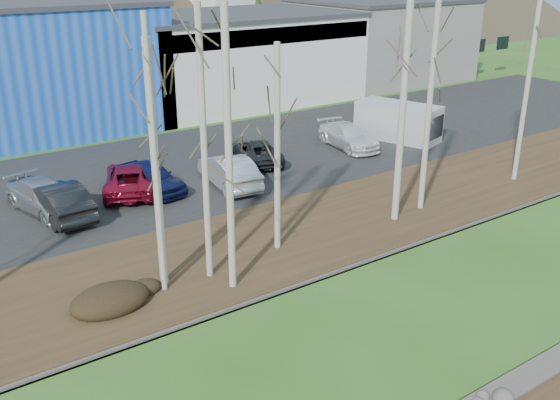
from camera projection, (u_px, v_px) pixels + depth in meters
dirt_strip at (558, 399)px, 16.64m from camera, size 80.00×1.80×0.03m
near_bank_rocks at (525, 380)px, 17.41m from camera, size 80.00×0.80×0.50m
river at (417, 315)px, 20.54m from camera, size 80.00×8.00×0.90m
far_bank_rocks at (337, 267)px, 23.67m from camera, size 80.00×0.80×0.46m
far_bank at (288, 236)px, 26.08m from camera, size 80.00×7.00×0.15m
parking_lot at (177, 170)px, 34.10m from camera, size 80.00×14.00×0.14m
building_white at (233, 57)px, 49.92m from camera, size 18.36×12.24×6.80m
building_grey at (380, 39)px, 58.34m from camera, size 14.28×12.24×7.30m
dirt_mound at (110, 299)px, 20.67m from camera, size 2.68×1.89×0.52m
birch_1 at (155, 162)px, 20.11m from camera, size 0.19×0.19×9.37m
birch_2 at (156, 168)px, 20.72m from camera, size 0.28×0.28×8.57m
birch_3 at (204, 149)px, 21.01m from camera, size 0.23×0.23×9.58m
birch_4 at (229, 155)px, 20.27m from camera, size 0.25×0.25×9.64m
birch_5 at (277, 151)px, 23.49m from camera, size 0.23×0.23×8.04m
birch_6 at (403, 105)px, 25.74m from camera, size 0.30×0.30×10.23m
birch_7 at (430, 98)px, 26.97m from camera, size 0.25×0.25×10.19m
birch_8 at (530, 70)px, 30.43m from camera, size 0.24×0.24×11.29m
car_1 at (59, 200)px, 27.52m from camera, size 1.99×4.96×1.60m
car_2 at (130, 178)px, 30.53m from camera, size 4.23×5.60×1.41m
car_3 at (45, 197)px, 28.20m from camera, size 2.98×5.16×1.41m
car_4 at (151, 177)px, 30.52m from camera, size 2.46×4.55×1.47m
car_5 at (229, 171)px, 31.24m from camera, size 2.32×5.00×1.59m
car_6 at (256, 151)px, 34.88m from camera, size 3.50×5.13×1.30m
car_7 at (348, 136)px, 37.57m from camera, size 2.58×5.02×1.39m
van_white at (401, 122)px, 39.01m from camera, size 3.57×5.57×2.26m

